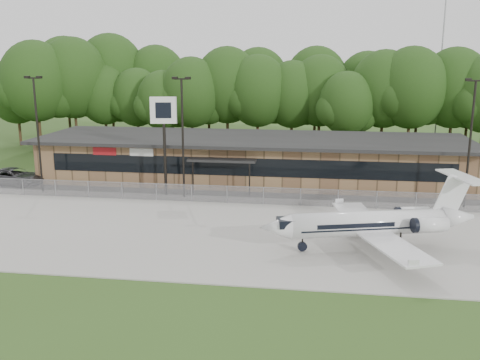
% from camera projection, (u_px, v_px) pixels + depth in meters
% --- Properties ---
extents(ground, '(160.00, 160.00, 0.00)m').
position_uv_depth(ground, '(200.00, 277.00, 29.43)').
color(ground, '#334F1C').
rests_on(ground, ground).
extents(apron, '(64.00, 18.00, 0.08)m').
position_uv_depth(apron, '(224.00, 231.00, 37.14)').
color(apron, '#9E9B93').
rests_on(apron, ground).
extents(parking_lot, '(50.00, 9.00, 0.06)m').
position_uv_depth(parking_lot, '(246.00, 191.00, 48.23)').
color(parking_lot, '#383835').
rests_on(parking_lot, ground).
extents(terminal, '(41.00, 11.65, 4.30)m').
position_uv_depth(terminal, '(252.00, 158.00, 52.02)').
color(terminal, '#916F48').
rests_on(terminal, ground).
extents(fence, '(46.00, 0.04, 1.52)m').
position_uv_depth(fence, '(239.00, 195.00, 43.72)').
color(fence, gray).
rests_on(fence, ground).
extents(treeline, '(72.00, 12.00, 15.00)m').
position_uv_depth(treeline, '(270.00, 91.00, 68.23)').
color(treeline, '#1A320F').
rests_on(treeline, ground).
extents(radio_mast, '(0.20, 0.20, 25.00)m').
position_uv_depth(radio_mast, '(442.00, 51.00, 69.81)').
color(radio_mast, gray).
rests_on(radio_mast, ground).
extents(light_pole_left, '(1.55, 0.30, 10.23)m').
position_uv_depth(light_pole_left, '(37.00, 126.00, 46.50)').
color(light_pole_left, black).
rests_on(light_pole_left, ground).
extents(light_pole_mid, '(1.55, 0.30, 10.23)m').
position_uv_depth(light_pole_mid, '(183.00, 128.00, 44.69)').
color(light_pole_mid, black).
rests_on(light_pole_mid, ground).
extents(light_pole_right, '(1.55, 0.30, 10.23)m').
position_uv_depth(light_pole_right, '(471.00, 134.00, 41.48)').
color(light_pole_right, black).
rests_on(light_pole_right, ground).
extents(business_jet, '(13.82, 12.41, 4.69)m').
position_uv_depth(business_jet, '(375.00, 224.00, 33.26)').
color(business_jet, silver).
rests_on(business_jet, ground).
extents(suv, '(6.05, 3.54, 1.58)m').
position_uv_depth(suv, '(14.00, 177.00, 50.37)').
color(suv, '#323234').
rests_on(suv, ground).
extents(pole_sign, '(2.25, 0.64, 8.56)m').
position_uv_depth(pole_sign, '(164.00, 121.00, 45.08)').
color(pole_sign, black).
rests_on(pole_sign, ground).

